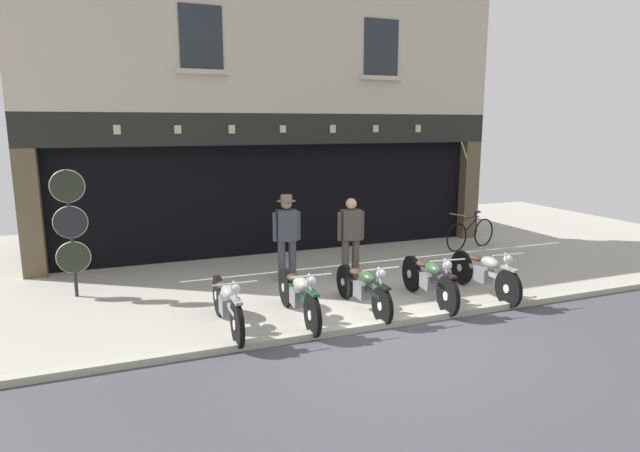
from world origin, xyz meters
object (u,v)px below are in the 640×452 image
object	(u,v)px
motorcycle_left	(227,303)
salesman_left	(287,233)
advert_board_far	(397,180)
motorcycle_center_left	(298,294)
advert_board_near	(356,181)
tyre_sign_pole	(71,224)
leaning_bicycle	(471,233)
shopkeeper_center	(351,234)
motorcycle_right	(484,272)
motorcycle_center	(363,287)
motorcycle_center_right	(429,279)

from	to	relation	value
motorcycle_left	salesman_left	xyz separation A→B (m)	(1.64, 2.15, 0.53)
advert_board_far	motorcycle_center_left	bearing A→B (deg)	-133.53
motorcycle_left	advert_board_near	world-z (taller)	advert_board_near
tyre_sign_pole	leaning_bicycle	bearing A→B (deg)	3.46
motorcycle_left	shopkeeper_center	xyz separation A→B (m)	(2.89, 1.86, 0.47)
motorcycle_right	advert_board_near	world-z (taller)	advert_board_near
tyre_sign_pole	motorcycle_left	bearing A→B (deg)	-49.72
advert_board_near	salesman_left	bearing A→B (deg)	-137.54
motorcycle_left	motorcycle_right	bearing A→B (deg)	-179.91
advert_board_near	shopkeeper_center	bearing A→B (deg)	-117.31
salesman_left	advert_board_far	size ratio (longest dim) A/B	1.67
motorcycle_left	advert_board_far	bearing A→B (deg)	-139.74
advert_board_near	leaning_bicycle	distance (m)	3.14
motorcycle_center_left	tyre_sign_pole	size ratio (longest dim) A/B	0.91
motorcycle_right	advert_board_near	bearing A→B (deg)	-81.62
motorcycle_center	leaning_bicycle	bearing A→B (deg)	-145.36
motorcycle_center_left	tyre_sign_pole	distance (m)	4.33
motorcycle_center_left	salesman_left	bearing A→B (deg)	-101.20
motorcycle_center_left	motorcycle_center	bearing A→B (deg)	-176.46
motorcycle_center_left	advert_board_far	bearing A→B (deg)	-131.31
advert_board_near	leaning_bicycle	size ratio (longest dim) A/B	0.61
motorcycle_left	shopkeeper_center	size ratio (longest dim) A/B	1.26
motorcycle_right	leaning_bicycle	distance (m)	3.80
shopkeeper_center	advert_board_near	distance (m)	3.14
motorcycle_left	advert_board_near	size ratio (longest dim) A/B	1.97
motorcycle_left	advert_board_far	distance (m)	7.23
motorcycle_center	motorcycle_center_left	bearing A→B (deg)	1.26
motorcycle_center_right	shopkeeper_center	xyz separation A→B (m)	(-0.63, 1.89, 0.47)
motorcycle_center_right	advert_board_near	world-z (taller)	advert_board_near
advert_board_far	salesman_left	bearing A→B (deg)	-147.69
motorcycle_right	advert_board_far	world-z (taller)	advert_board_far
motorcycle_center_left	leaning_bicycle	world-z (taller)	leaning_bicycle
motorcycle_left	tyre_sign_pole	world-z (taller)	tyre_sign_pole
motorcycle_center	motorcycle_right	distance (m)	2.41
shopkeeper_center	advert_board_far	bearing A→B (deg)	-129.68
shopkeeper_center	tyre_sign_pole	xyz separation A→B (m)	(-5.09, 0.74, 0.44)
motorcycle_right	tyre_sign_pole	distance (m)	7.43
motorcycle_left	motorcycle_center	bearing A→B (deg)	-178.96
motorcycle_center	tyre_sign_pole	bearing A→B (deg)	-29.95
advert_board_far	motorcycle_right	bearing A→B (deg)	-99.71
motorcycle_center_right	salesman_left	distance (m)	2.92
motorcycle_center_left	motorcycle_right	bearing A→B (deg)	-178.15
salesman_left	leaning_bicycle	size ratio (longest dim) A/B	1.01
motorcycle_center_right	leaning_bicycle	world-z (taller)	leaning_bicycle
advert_board_near	motorcycle_center	bearing A→B (deg)	-113.90
motorcycle_right	shopkeeper_center	size ratio (longest dim) A/B	1.27
motorcycle_left	motorcycle_right	world-z (taller)	motorcycle_right
salesman_left	motorcycle_center_right	bearing A→B (deg)	133.24
motorcycle_right	advert_board_near	distance (m)	4.77
shopkeeper_center	advert_board_far	world-z (taller)	advert_board_far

